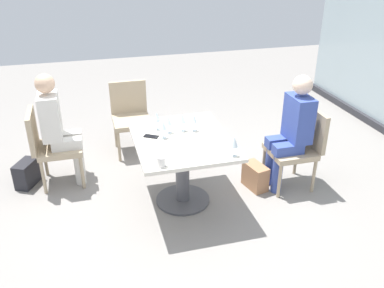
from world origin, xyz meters
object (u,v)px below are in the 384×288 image
(wine_glass_2, at_px, (182,119))
(wine_glass_3, at_px, (163,126))
(coffee_cup, at_px, (161,162))
(handbag_0, at_px, (255,176))
(wine_glass_5, at_px, (168,121))
(wine_glass_1, at_px, (234,143))
(person_near_window, at_px, (292,128))
(dining_table_main, at_px, (182,155))
(chair_near_window, at_px, (299,144))
(cell_phone_on_table, at_px, (151,136))
(handbag_1, at_px, (27,173))
(wine_glass_0, at_px, (157,117))
(chair_front_left, at_px, (50,143))
(wine_glass_4, at_px, (194,119))
(person_front_left, at_px, (58,125))
(chair_side_end, at_px, (131,113))

(wine_glass_2, bearing_deg, wine_glass_3, -62.38)
(coffee_cup, xyz_separation_m, handbag_0, (-0.54, 1.13, -0.64))
(wine_glass_5, bearing_deg, coffee_cup, -17.44)
(wine_glass_1, height_order, handbag_0, wine_glass_1)
(person_near_window, height_order, wine_glass_2, person_near_window)
(dining_table_main, bearing_deg, person_near_window, 90.00)
(chair_near_window, relative_size, cell_phone_on_table, 6.04)
(wine_glass_1, relative_size, handbag_1, 0.62)
(person_near_window, distance_m, cell_phone_on_table, 1.47)
(wine_glass_2, bearing_deg, handbag_0, 81.67)
(wine_glass_3, relative_size, handbag_1, 0.62)
(wine_glass_0, bearing_deg, wine_glass_2, 66.26)
(coffee_cup, bearing_deg, chair_front_left, -140.87)
(wine_glass_1, xyz_separation_m, wine_glass_4, (-0.61, -0.20, 0.00))
(person_near_window, bearing_deg, handbag_1, -105.32)
(chair_front_left, distance_m, wine_glass_1, 2.07)
(chair_near_window, xyz_separation_m, handbag_1, (-0.76, -2.88, -0.36))
(person_front_left, height_order, wine_glass_3, person_front_left)
(person_near_window, distance_m, coffee_cup, 1.57)
(chair_front_left, bearing_deg, wine_glass_2, 67.17)
(wine_glass_0, relative_size, handbag_0, 0.62)
(dining_table_main, distance_m, wine_glass_0, 0.46)
(person_near_window, xyz_separation_m, handbag_1, (-0.76, -2.77, -0.56))
(chair_side_end, bearing_deg, cell_phone_on_table, 2.53)
(wine_glass_4, bearing_deg, cell_phone_on_table, -86.15)
(person_near_window, bearing_deg, chair_side_end, -131.35)
(wine_glass_5, height_order, cell_phone_on_table, wine_glass_5)
(chair_front_left, distance_m, chair_side_end, 1.14)
(handbag_1, bearing_deg, chair_front_left, 108.63)
(wine_glass_0, height_order, wine_glass_2, same)
(chair_front_left, relative_size, handbag_0, 2.90)
(person_near_window, xyz_separation_m, wine_glass_1, (0.48, -0.83, 0.16))
(wine_glass_2, bearing_deg, coffee_cup, -27.90)
(chair_side_end, bearing_deg, person_front_left, -53.55)
(wine_glass_0, distance_m, coffee_cup, 0.77)
(wine_glass_0, distance_m, wine_glass_4, 0.37)
(person_front_left, bearing_deg, chair_near_window, 73.80)
(coffee_cup, bearing_deg, cell_phone_on_table, 178.35)
(dining_table_main, relative_size, coffee_cup, 12.79)
(wine_glass_1, bearing_deg, coffee_cup, -88.61)
(chair_front_left, relative_size, wine_glass_0, 4.70)
(handbag_0, bearing_deg, coffee_cup, -77.55)
(dining_table_main, relative_size, person_front_left, 0.91)
(dining_table_main, bearing_deg, wine_glass_3, -103.72)
(wine_glass_1, xyz_separation_m, wine_glass_2, (-0.64, -0.31, 0.00))
(dining_table_main, distance_m, chair_side_end, 1.39)
(person_near_window, height_order, coffee_cup, person_near_window)
(chair_front_left, bearing_deg, wine_glass_1, 53.92)
(dining_table_main, distance_m, chair_near_window, 1.29)
(wine_glass_3, distance_m, cell_phone_on_table, 0.18)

